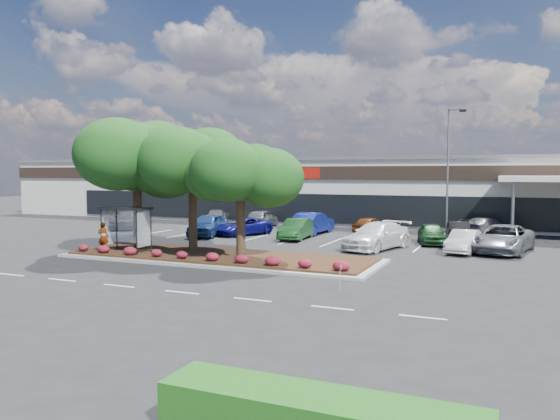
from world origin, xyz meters
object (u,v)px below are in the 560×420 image
at_px(car_0, 129,219).
at_px(car_1, 208,225).
at_px(light_pole, 449,182).
at_px(survey_stake, 341,274).

relative_size(car_0, car_1, 0.97).
bearing_deg(car_1, car_0, 157.28).
height_order(car_0, car_1, car_1).
xyz_separation_m(light_pole, survey_stake, (-2.16, -19.13, -3.48)).
distance_m(survey_stake, car_0, 28.89).
distance_m(car_0, car_1, 9.20).
xyz_separation_m(survey_stake, car_0, (-23.93, 16.18, 0.15)).
bearing_deg(car_1, survey_stake, -54.94).
relative_size(survey_stake, car_0, 0.22).
height_order(light_pole, car_1, light_pole).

